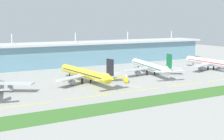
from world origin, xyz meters
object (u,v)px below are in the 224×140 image
airliner_farthest (210,62)px  fuel_truck (126,79)px  airliner_near_middle (85,73)px  airliner_far_middle (150,66)px

airliner_farthest → fuel_truck: 90.38m
airliner_near_middle → airliner_far_middle: same height
airliner_far_middle → airliner_farthest: size_ratio=1.13×
airliner_near_middle → airliner_farthest: (114.94, 1.26, -0.01)m
airliner_far_middle → fuel_truck: (-31.10, -15.98, -4.19)m
airliner_far_middle → airliner_farthest: same height
airliner_near_middle → airliner_far_middle: size_ratio=0.99×
airliner_far_middle → airliner_farthest: 58.64m
airliner_near_middle → fuel_truck: bearing=-21.7°
airliner_farthest → fuel_truck: bearing=-172.8°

